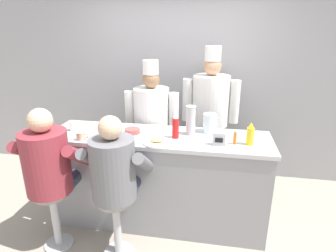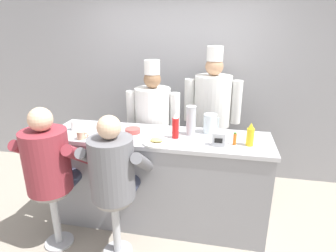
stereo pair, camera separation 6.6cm
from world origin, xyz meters
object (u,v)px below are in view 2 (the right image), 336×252
(mustard_bottle_yellow, at_px, (250,135))
(breakfast_plate, at_px, (157,142))
(diner_seated_maroon, at_px, (50,163))
(coffee_mug_white, at_px, (75,125))
(cook_in_whites_far, at_px, (212,113))
(water_pitcher_clear, at_px, (210,124))
(diner_seated_grey, at_px, (114,171))
(cook_in_whites_near, at_px, (153,123))
(ketchup_bottle_red, at_px, (175,126))
(napkin_dispenser_chrome, at_px, (219,139))
(cup_stack_steel, at_px, (191,120))
(hot_sauce_bottle_orange, at_px, (235,139))
(cereal_bowl, at_px, (133,131))
(coffee_mug_tan, at_px, (81,135))

(mustard_bottle_yellow, height_order, breakfast_plate, mustard_bottle_yellow)
(diner_seated_maroon, bearing_deg, coffee_mug_white, 91.56)
(breakfast_plate, height_order, cook_in_whites_far, cook_in_whites_far)
(water_pitcher_clear, distance_m, diner_seated_grey, 1.11)
(breakfast_plate, bearing_deg, mustard_bottle_yellow, 8.00)
(water_pitcher_clear, height_order, cook_in_whites_near, cook_in_whites_near)
(ketchup_bottle_red, xyz_separation_m, napkin_dispenser_chrome, (0.43, -0.11, -0.06))
(ketchup_bottle_red, xyz_separation_m, mustard_bottle_yellow, (0.71, -0.05, -0.02))
(diner_seated_maroon, bearing_deg, cup_stack_steel, 27.18)
(diner_seated_maroon, distance_m, cook_in_whites_near, 1.33)
(cook_in_whites_near, bearing_deg, ketchup_bottle_red, -57.80)
(hot_sauce_bottle_orange, xyz_separation_m, cup_stack_steel, (-0.44, 0.19, 0.09))
(hot_sauce_bottle_orange, xyz_separation_m, breakfast_plate, (-0.73, -0.11, -0.04))
(mustard_bottle_yellow, bearing_deg, ketchup_bottle_red, 175.86)
(hot_sauce_bottle_orange, bearing_deg, cook_in_whites_near, 144.86)
(hot_sauce_bottle_orange, xyz_separation_m, coffee_mug_white, (-1.68, 0.08, -0.01))
(water_pitcher_clear, distance_m, napkin_dispenser_chrome, 0.35)
(water_pitcher_clear, bearing_deg, cook_in_whites_near, 150.98)
(diner_seated_maroon, height_order, cook_in_whites_far, cook_in_whites_far)
(ketchup_bottle_red, xyz_separation_m, breakfast_plate, (-0.15, -0.17, -0.11))
(breakfast_plate, relative_size, coffee_mug_white, 2.21)
(breakfast_plate, bearing_deg, cook_in_whites_near, 106.70)
(coffee_mug_white, height_order, napkin_dispenser_chrome, napkin_dispenser_chrome)
(breakfast_plate, xyz_separation_m, cereal_bowl, (-0.31, 0.23, 0.01))
(breakfast_plate, relative_size, cereal_bowl, 1.70)
(hot_sauce_bottle_orange, relative_size, coffee_mug_white, 0.98)
(coffee_mug_tan, relative_size, coffee_mug_white, 1.00)
(ketchup_bottle_red, bearing_deg, diner_seated_maroon, -155.08)
(cereal_bowl, height_order, coffee_mug_white, coffee_mug_white)
(cereal_bowl, bearing_deg, coffee_mug_white, -176.93)
(cup_stack_steel, bearing_deg, water_pitcher_clear, 26.27)
(coffee_mug_white, relative_size, cup_stack_steel, 0.41)
(ketchup_bottle_red, bearing_deg, coffee_mug_tan, -166.67)
(napkin_dispenser_chrome, height_order, cook_in_whites_near, cook_in_whites_near)
(cup_stack_steel, height_order, cook_in_whites_far, cook_in_whites_far)
(coffee_mug_tan, bearing_deg, coffee_mug_white, 130.29)
(water_pitcher_clear, xyz_separation_m, cup_stack_steel, (-0.19, -0.09, 0.05))
(water_pitcher_clear, distance_m, coffee_mug_white, 1.45)
(ketchup_bottle_red, relative_size, cook_in_whites_near, 0.15)
(hot_sauce_bottle_orange, relative_size, cup_stack_steel, 0.40)
(cup_stack_steel, distance_m, cook_in_whites_far, 0.86)
(hot_sauce_bottle_orange, height_order, cook_in_whites_near, cook_in_whites_near)
(diner_seated_maroon, bearing_deg, mustard_bottle_yellow, 14.15)
(hot_sauce_bottle_orange, height_order, cup_stack_steel, cup_stack_steel)
(hot_sauce_bottle_orange, distance_m, cup_stack_steel, 0.48)
(cereal_bowl, distance_m, cook_in_whites_far, 1.19)
(breakfast_plate, bearing_deg, cereal_bowl, 143.85)
(mustard_bottle_yellow, height_order, water_pitcher_clear, mustard_bottle_yellow)
(napkin_dispenser_chrome, bearing_deg, cook_in_whites_far, 96.11)
(breakfast_plate, bearing_deg, cup_stack_steel, 45.75)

